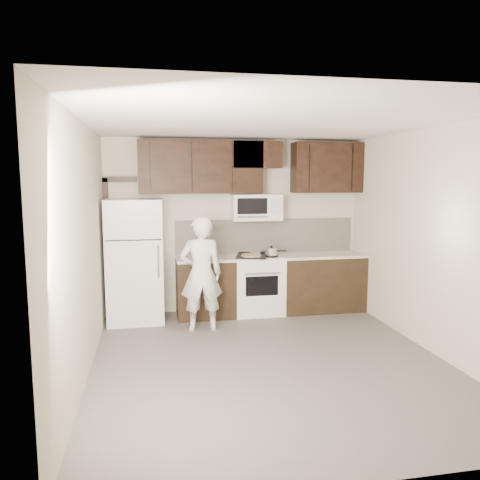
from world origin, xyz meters
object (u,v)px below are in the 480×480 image
object	(u,v)px
microwave	(256,207)
person	(201,274)
stove	(257,284)
refrigerator	(135,261)

from	to	relation	value
microwave	person	xyz separation A→B (m)	(-0.94, -0.78, -0.85)
microwave	person	world-z (taller)	microwave
stove	person	size ratio (longest dim) A/B	0.59
stove	refrigerator	world-z (taller)	refrigerator
person	microwave	bearing A→B (deg)	-141.59
stove	microwave	bearing A→B (deg)	90.10
stove	microwave	distance (m)	1.20
person	stove	bearing A→B (deg)	-146.11
microwave	refrigerator	bearing A→B (deg)	-174.85
microwave	refrigerator	world-z (taller)	microwave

